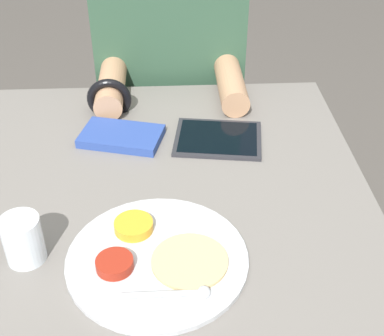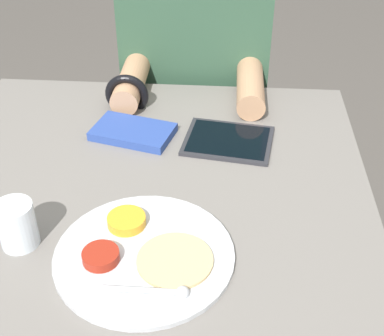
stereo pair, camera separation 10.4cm
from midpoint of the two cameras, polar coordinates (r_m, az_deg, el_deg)
The scene contains 6 objects.
dining_table at distance 1.37m, azimuth -1.97°, elevation -13.44°, with size 0.93×0.85×0.73m.
thali_tray at distance 0.94m, azimuth -2.03°, elevation -9.26°, with size 0.32×0.32×0.03m.
red_notebook at distance 1.25m, azimuth -3.93°, elevation 3.73°, with size 0.20×0.15×0.02m.
tablet_device at distance 1.23m, azimuth 6.31°, elevation 2.84°, with size 0.22×0.18×0.01m.
person_diner at distance 1.67m, azimuth 2.14°, elevation 5.85°, with size 0.42×0.43×1.21m.
drinking_glass at distance 0.97m, azimuth -15.31°, elevation -5.98°, with size 0.07×0.07×0.09m.
Camera 2 is at (0.16, -0.88, 1.41)m, focal length 50.00 mm.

